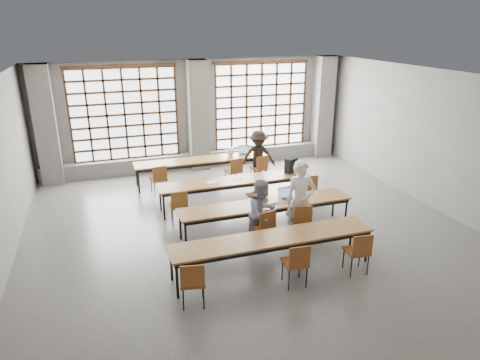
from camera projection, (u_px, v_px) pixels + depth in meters
name	position (u px, v px, depth m)	size (l,w,h in m)	color
floor	(254.00, 237.00, 9.64)	(11.00, 11.00, 0.00)	#4B4B49
ceiling	(256.00, 79.00, 8.43)	(11.00, 11.00, 0.00)	silver
wall_back	(196.00, 114.00, 13.92)	(10.00, 10.00, 0.00)	slate
wall_front	(454.00, 330.00, 4.15)	(10.00, 10.00, 0.00)	slate
wall_right	(445.00, 144.00, 10.53)	(11.00, 11.00, 0.00)	slate
column_left	(46.00, 126.00, 12.33)	(0.60, 0.55, 3.50)	#545452
column_mid	(198.00, 116.00, 13.68)	(0.60, 0.55, 3.50)	#545452
column_right	(323.00, 107.00, 15.02)	(0.60, 0.55, 3.50)	#545452
window_left	(125.00, 115.00, 13.13)	(3.32, 0.12, 3.00)	white
window_right	(261.00, 106.00, 14.48)	(3.32, 0.12, 3.00)	white
sill_ledge	(199.00, 160.00, 14.27)	(9.80, 0.35, 0.50)	#545452
desk_row_a	(202.00, 161.00, 12.76)	(4.00, 0.70, 0.73)	brown
desk_row_b	(235.00, 182.00, 11.10)	(4.00, 0.70, 0.73)	brown
desk_row_c	(266.00, 206.00, 9.66)	(4.00, 0.70, 0.73)	brown
desk_row_d	(273.00, 240.00, 8.13)	(4.00, 0.70, 0.73)	brown
chair_back_left	(159.00, 177.00, 11.83)	(0.47, 0.48, 0.88)	brown
chair_back_mid	(235.00, 169.00, 12.49)	(0.50, 0.50, 0.88)	brown
chair_back_right	(260.00, 166.00, 12.73)	(0.50, 0.50, 0.88)	brown
chair_mid_left	(179.00, 203.00, 10.10)	(0.45, 0.46, 0.88)	brown
chair_mid_centre	(259.00, 193.00, 10.71)	(0.49, 0.49, 0.88)	brown
chair_mid_right	(308.00, 187.00, 11.12)	(0.44, 0.45, 0.88)	brown
chair_front_left	(265.00, 224.00, 9.06)	(0.50, 0.50, 0.88)	brown
chair_front_right	(301.00, 219.00, 9.32)	(0.51, 0.51, 0.88)	brown
chair_near_left	(193.00, 280.00, 7.11)	(0.49, 0.49, 0.88)	brown
chair_near_mid	(297.00, 261.00, 7.68)	(0.45, 0.45, 0.88)	brown
chair_near_right	(359.00, 249.00, 8.07)	(0.46, 0.47, 0.88)	brown
student_male	(300.00, 201.00, 9.31)	(0.66, 0.43, 1.81)	silver
student_female	(262.00, 213.00, 9.09)	(0.73, 0.57, 1.50)	#1A284E
student_back	(258.00, 157.00, 12.75)	(1.03, 0.59, 1.59)	black
laptop_front	(286.00, 196.00, 9.87)	(0.38, 0.32, 0.26)	silver
laptop_back	(244.00, 152.00, 13.22)	(0.42, 0.37, 0.26)	#AEAEB3
mouse	(305.00, 197.00, 9.89)	(0.10, 0.06, 0.04)	white
green_box	(263.00, 200.00, 9.67)	(0.25, 0.09, 0.09)	#33862B
phone	(275.00, 203.00, 9.60)	(0.13, 0.06, 0.01)	black
paper_sheet_a	(212.00, 181.00, 10.94)	(0.30, 0.21, 0.00)	silver
paper_sheet_c	(239.00, 179.00, 11.11)	(0.30, 0.21, 0.00)	white
backpack	(291.00, 166.00, 11.53)	(0.32, 0.20, 0.40)	black
plastic_bag	(230.00, 151.00, 13.00)	(0.26, 0.21, 0.29)	white
red_pouch	(193.00, 279.00, 7.19)	(0.20, 0.08, 0.06)	#AE151C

